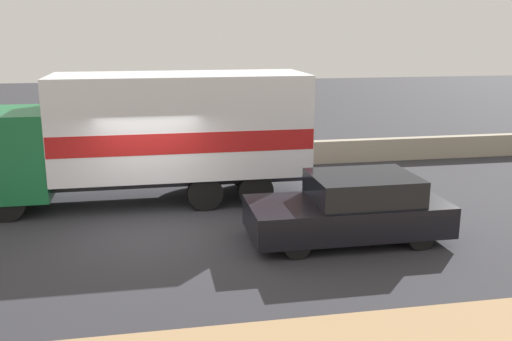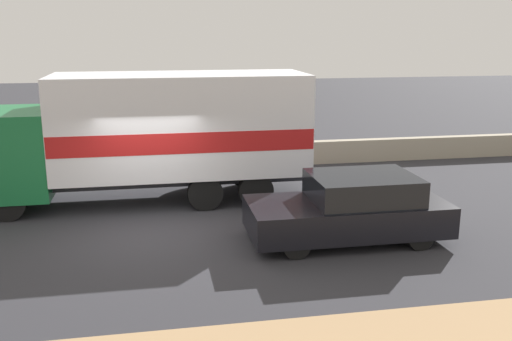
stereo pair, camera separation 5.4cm
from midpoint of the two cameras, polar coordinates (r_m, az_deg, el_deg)
ground_plane at (r=13.27m, az=-10.24°, el=-6.17°), size 80.00×80.00×0.00m
stone_wall_backdrop at (r=19.00m, az=-10.44°, el=1.16°), size 60.00×0.35×0.78m
box_truck at (r=15.30m, az=-10.00°, el=3.78°), size 8.61×2.53×3.39m
car_hatchback at (r=12.63m, az=9.60°, el=-3.77°), size 4.31×1.90×1.46m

